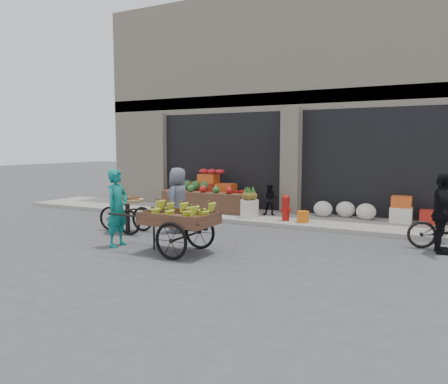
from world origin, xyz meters
The scene contains 14 objects.
ground centered at (0.00, 0.00, 0.00)m, with size 80.00×80.00×0.00m, color #424244.
sidewalk centered at (0.00, 4.10, 0.06)m, with size 18.00×2.20×0.12m, color gray.
building centered at (0.00, 8.03, 3.37)m, with size 14.00×6.45×7.00m.
fruit_display centered at (-2.48, 4.38, 0.67)m, with size 3.10×1.12×1.24m.
pineapple_bin centered at (-0.75, 3.60, 0.37)m, with size 0.52×0.52×0.50m, color silver.
fire_hydrant centered at (0.35, 3.55, 0.50)m, with size 0.22×0.22×0.71m.
orange_bucket centered at (0.85, 3.50, 0.27)m, with size 0.32×0.32×0.30m, color orange.
right_bay_goods centered at (2.61, 4.70, 0.41)m, with size 3.35×0.60×0.70m.
seated_person centered at (-0.35, 4.20, 0.58)m, with size 0.45×0.35×0.93m, color black.
banana_cart centered at (-0.54, -0.46, 0.74)m, with size 2.47×1.10×1.02m.
vendor_woman centered at (-2.01, -0.53, 0.83)m, with size 0.61×0.40×1.66m, color #0F7970.
tricycle_cart centered at (-2.82, 0.76, 0.57)m, with size 1.44×0.89×0.95m.
vendor_grey centered at (-1.71, 1.37, 0.81)m, with size 0.79×0.51×1.62m, color slate.
cyclist centered at (4.16, 1.94, 0.81)m, with size 0.94×0.39×1.61m, color black.
Camera 1 is at (4.24, -7.68, 2.14)m, focal length 35.00 mm.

